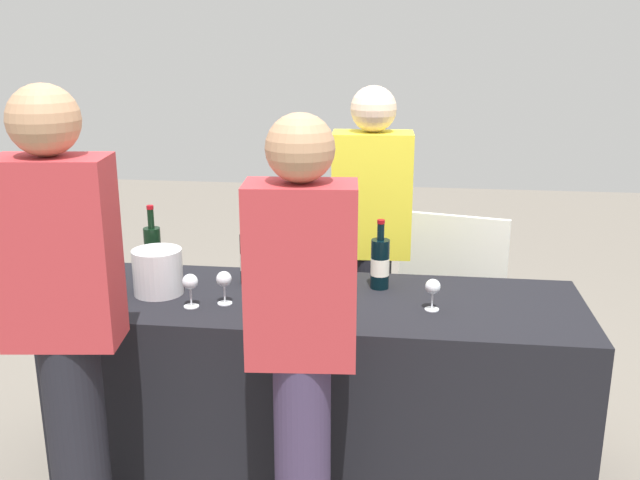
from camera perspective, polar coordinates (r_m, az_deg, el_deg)
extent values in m
plane|color=slate|center=(3.29, 0.00, -17.71)|extent=(12.00, 12.00, 0.00)
cube|color=black|center=(3.09, 0.00, -11.59)|extent=(2.14, 0.70, 0.79)
cylinder|color=black|center=(3.23, -13.20, -1.00)|extent=(0.07, 0.07, 0.23)
cylinder|color=black|center=(3.18, -13.38, 1.68)|extent=(0.03, 0.03, 0.09)
cylinder|color=maroon|center=(3.17, -13.44, 2.56)|extent=(0.03, 0.03, 0.02)
cylinder|color=silver|center=(3.23, -13.18, -1.20)|extent=(0.07, 0.07, 0.08)
cylinder|color=black|center=(3.08, -5.82, -1.53)|extent=(0.06, 0.06, 0.22)
cylinder|color=black|center=(3.04, -5.89, 1.13)|extent=(0.02, 0.02, 0.08)
cylinder|color=black|center=(3.03, -5.92, 1.99)|extent=(0.03, 0.03, 0.02)
cylinder|color=silver|center=(3.09, -5.81, -1.73)|extent=(0.06, 0.06, 0.08)
cylinder|color=black|center=(3.05, -2.46, -1.49)|extent=(0.08, 0.08, 0.24)
cylinder|color=black|center=(3.00, -2.50, 1.38)|extent=(0.03, 0.03, 0.08)
cylinder|color=gold|center=(2.99, -2.51, 2.25)|extent=(0.03, 0.03, 0.02)
cylinder|color=silver|center=(3.05, -2.46, -1.70)|extent=(0.08, 0.08, 0.08)
cylinder|color=black|center=(3.02, 4.82, -1.92)|extent=(0.08, 0.08, 0.21)
cylinder|color=black|center=(2.98, 4.88, 0.66)|extent=(0.03, 0.03, 0.07)
cylinder|color=maroon|center=(2.97, 4.90, 1.47)|extent=(0.03, 0.03, 0.02)
cylinder|color=silver|center=(3.03, 4.81, -2.12)|extent=(0.08, 0.08, 0.07)
cylinder|color=silver|center=(2.89, -10.24, -5.24)|extent=(0.06, 0.06, 0.00)
cylinder|color=silver|center=(2.87, -10.28, -4.52)|extent=(0.01, 0.01, 0.07)
sphere|color=silver|center=(2.85, -10.34, -3.30)|extent=(0.06, 0.06, 0.06)
sphere|color=#590C19|center=(2.85, -10.33, -3.51)|extent=(0.03, 0.03, 0.03)
cylinder|color=silver|center=(2.90, -7.61, -5.03)|extent=(0.06, 0.06, 0.00)
cylinder|color=silver|center=(2.88, -7.64, -4.31)|extent=(0.01, 0.01, 0.07)
sphere|color=silver|center=(2.86, -7.69, -3.10)|extent=(0.06, 0.06, 0.06)
cylinder|color=silver|center=(2.81, -4.15, -5.63)|extent=(0.06, 0.06, 0.00)
cylinder|color=silver|center=(2.79, -4.17, -4.84)|extent=(0.01, 0.01, 0.08)
sphere|color=silver|center=(2.77, -4.20, -3.42)|extent=(0.07, 0.07, 0.07)
sphere|color=#590C19|center=(2.77, -4.19, -3.67)|extent=(0.04, 0.04, 0.04)
cylinder|color=silver|center=(2.84, 8.93, -5.50)|extent=(0.06, 0.06, 0.00)
cylinder|color=silver|center=(2.83, 8.96, -4.84)|extent=(0.01, 0.01, 0.07)
sphere|color=silver|center=(2.81, 9.01, -3.70)|extent=(0.06, 0.06, 0.06)
cylinder|color=silver|center=(3.03, -12.83, -2.48)|extent=(0.21, 0.21, 0.19)
cylinder|color=black|center=(3.64, 3.93, -7.09)|extent=(0.21, 0.21, 0.80)
cube|color=yellow|center=(3.43, 4.16, 3.65)|extent=(0.39, 0.23, 0.60)
sphere|color=beige|center=(3.36, 4.30, 10.41)|extent=(0.22, 0.22, 0.22)
cylinder|color=black|center=(2.76, -18.68, -15.65)|extent=(0.20, 0.20, 0.84)
cube|color=#B23338|center=(2.47, -20.21, -0.95)|extent=(0.39, 0.25, 0.63)
sphere|color=tan|center=(2.38, -21.22, 8.93)|extent=(0.23, 0.23, 0.23)
cylinder|color=#3F3351|center=(2.59, -1.40, -17.52)|extent=(0.19, 0.19, 0.80)
cube|color=#B23338|center=(2.28, -1.52, -2.79)|extent=(0.37, 0.23, 0.60)
sphere|color=tan|center=(2.18, -1.60, 7.36)|extent=(0.22, 0.22, 0.22)
cube|color=white|center=(3.94, 10.37, -4.52)|extent=(0.57, 0.16, 0.92)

